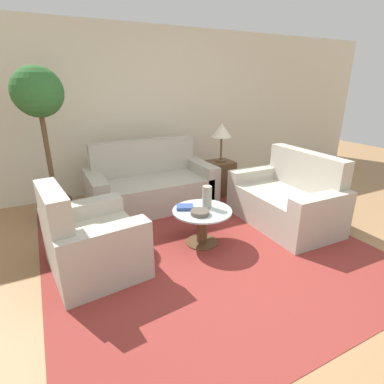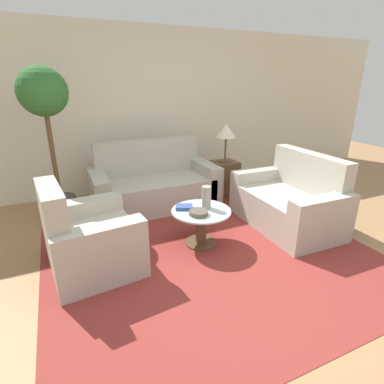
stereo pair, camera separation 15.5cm
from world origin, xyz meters
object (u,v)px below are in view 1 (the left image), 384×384
at_px(bowl, 200,213).
at_px(sofa_main, 151,186).
at_px(potted_plant, 42,118).
at_px(book_stack, 185,207).
at_px(loveseat, 288,201).
at_px(vase, 207,197).
at_px(table_lamp, 222,132).
at_px(coffee_table, 202,222).
at_px(armchair, 88,244).

bearing_deg(bowl, sofa_main, 91.84).
distance_m(sofa_main, potted_plant, 1.68).
relative_size(potted_plant, bowl, 9.47).
bearing_deg(bowl, potted_plant, 131.89).
bearing_deg(book_stack, loveseat, 19.87).
height_order(loveseat, vase, loveseat).
bearing_deg(table_lamp, coffee_table, -129.09).
relative_size(sofa_main, bowl, 8.71).
bearing_deg(bowl, armchair, 173.92).
relative_size(armchair, bowl, 4.84).
bearing_deg(book_stack, armchair, -149.75).
bearing_deg(loveseat, bowl, -85.34).
xyz_separation_m(sofa_main, vase, (0.21, -1.32, 0.25)).
xyz_separation_m(loveseat, coffee_table, (-1.27, 0.02, -0.03)).
bearing_deg(table_lamp, vase, -127.69).
bearing_deg(loveseat, armchair, -89.72).
bearing_deg(vase, armchair, -179.45).
xyz_separation_m(coffee_table, bowl, (-0.08, -0.10, 0.17)).
distance_m(armchair, bowl, 1.17).
bearing_deg(table_lamp, sofa_main, 177.59).
bearing_deg(bowl, table_lamp, 50.86).
bearing_deg(book_stack, table_lamp, 69.54).
bearing_deg(book_stack, potted_plant, 159.96).
xyz_separation_m(coffee_table, potted_plant, (-1.43, 1.40, 1.08)).
bearing_deg(armchair, book_stack, -91.37).
distance_m(sofa_main, loveseat, 1.96).
bearing_deg(loveseat, vase, -91.39).
bearing_deg(book_stack, coffee_table, -12.04).
distance_m(table_lamp, bowl, 1.90).
height_order(table_lamp, vase, table_lamp).
bearing_deg(sofa_main, book_stack, -91.39).
bearing_deg(armchair, vase, -95.78).
xyz_separation_m(potted_plant, book_stack, (1.27, -1.28, -0.92)).
height_order(coffee_table, book_stack, book_stack).
xyz_separation_m(sofa_main, bowl, (0.05, -1.45, 0.14)).
height_order(sofa_main, bowl, sofa_main).
xyz_separation_m(bowl, book_stack, (-0.08, 0.22, -0.00)).
relative_size(coffee_table, table_lamp, 1.11).
relative_size(loveseat, table_lamp, 2.33).
bearing_deg(armchair, bowl, -102.41).
distance_m(armchair, book_stack, 1.09).
height_order(coffee_table, table_lamp, table_lamp).
height_order(sofa_main, book_stack, sofa_main).
bearing_deg(loveseat, coffee_table, -89.47).
bearing_deg(sofa_main, vase, -80.98).
bearing_deg(vase, sofa_main, 99.02).
distance_m(potted_plant, vase, 2.19).
height_order(table_lamp, bowl, table_lamp).
bearing_deg(sofa_main, armchair, -129.81).
distance_m(loveseat, book_stack, 1.44).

